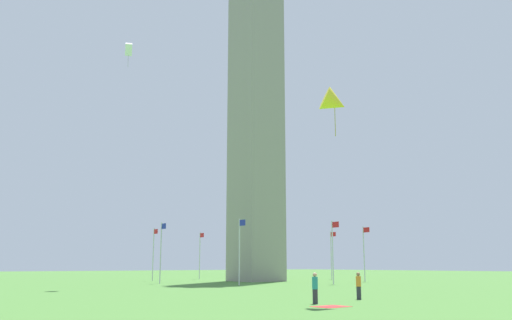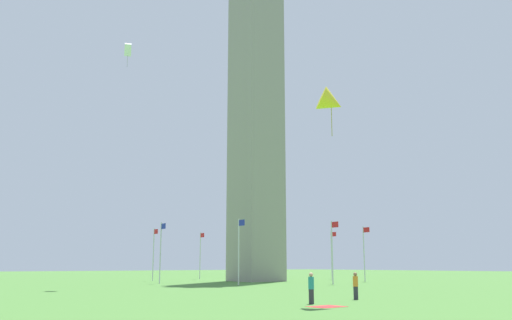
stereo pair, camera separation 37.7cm
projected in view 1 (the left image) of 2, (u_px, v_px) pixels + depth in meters
The scene contains 15 objects.
ground_plane at pixel (256, 281), 70.47m from camera, with size 260.00×260.00×0.00m, color #477A33.
obelisk_monument at pixel (256, 91), 75.42m from camera, with size 5.71×5.71×51.92m.
flagpole_n at pixel (333, 249), 60.26m from camera, with size 1.12×0.14×7.00m.
flagpole_ne at pixel (364, 251), 69.41m from camera, with size 1.12×0.14×7.00m.
flagpole_e at pixel (331, 253), 79.58m from camera, with size 1.12×0.14×7.00m.
flagpole_se at pixel (268, 253), 84.82m from camera, with size 1.12×0.14×7.00m.
flagpole_s at pixel (200, 253), 82.05m from camera, with size 1.12×0.14×7.00m.
flagpole_sw at pixel (154, 252), 72.91m from camera, with size 1.12×0.14×7.00m.
flagpole_w at pixel (161, 249), 62.74m from camera, with size 1.12×0.14×7.00m.
flagpole_nw at pixel (240, 248), 57.50m from camera, with size 1.12×0.14×7.00m.
person_teal_shirt at pixel (315, 288), 30.07m from camera, with size 0.32×0.32×1.71m.
person_orange_shirt at pixel (359, 286), 33.83m from camera, with size 0.32×0.32×1.68m.
kite_yellow_delta at pixel (335, 103), 32.81m from camera, with size 2.28×2.38×3.07m.
kite_white_box at pixel (129, 49), 57.22m from camera, with size 1.44×1.14×2.68m.
picnic_blanket_near_first_person at pixel (331, 307), 28.04m from camera, with size 1.80×1.40×0.01m, color red.
Camera 1 is at (57.13, -44.15, 2.15)m, focal length 37.88 mm.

